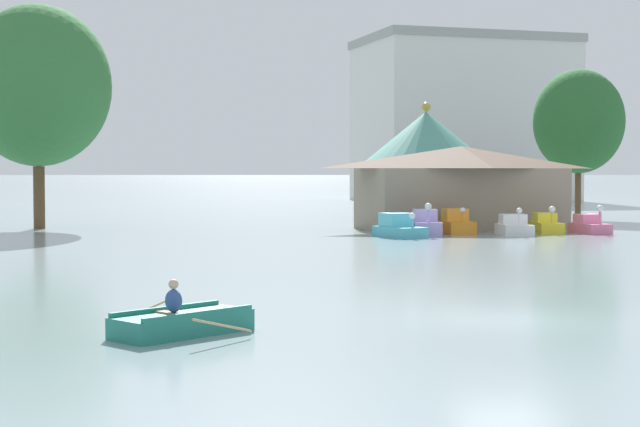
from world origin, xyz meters
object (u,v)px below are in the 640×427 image
at_px(pedal_boat_orange, 456,224).
at_px(boathouse, 461,186).
at_px(pedal_boat_white, 514,227).
at_px(shoreline_tree_right, 579,121).
at_px(pedal_boat_yellow, 546,225).
at_px(pedal_boat_lavender, 425,225).
at_px(green_roof_pavilion, 426,157).
at_px(pedal_boat_pink, 589,225).
at_px(background_building_block, 463,119).
at_px(pedal_boat_cyan, 399,228).
at_px(shoreline_tree_tall_left, 38,86).
at_px(rowboat_with_rower, 182,322).

distance_m(pedal_boat_orange, boathouse, 5.38).
distance_m(pedal_boat_white, shoreline_tree_right, 21.88).
bearing_deg(shoreline_tree_right, pedal_boat_orange, -139.25).
relative_size(pedal_boat_yellow, shoreline_tree_right, 0.27).
bearing_deg(pedal_boat_white, boathouse, -164.33).
height_order(pedal_boat_lavender, green_roof_pavilion, green_roof_pavilion).
bearing_deg(boathouse, pedal_boat_yellow, -61.33).
bearing_deg(pedal_boat_yellow, boathouse, -138.70).
height_order(pedal_boat_yellow, green_roof_pavilion, green_roof_pavilion).
relative_size(pedal_boat_yellow, pedal_boat_pink, 1.15).
height_order(pedal_boat_lavender, pedal_boat_orange, pedal_boat_lavender).
xyz_separation_m(pedal_boat_pink, background_building_block, (20.19, 61.72, 9.39)).
bearing_deg(pedal_boat_cyan, background_building_block, 140.24).
bearing_deg(boathouse, pedal_boat_pink, -50.77).
height_order(green_roof_pavilion, shoreline_tree_right, shoreline_tree_right).
bearing_deg(boathouse, pedal_boat_lavender, -130.29).
bearing_deg(pedal_boat_lavender, pedal_boat_pink, 99.02).
xyz_separation_m(pedal_boat_white, shoreline_tree_tall_left, (-25.30, 14.02, 8.37)).
bearing_deg(pedal_boat_cyan, rowboat_with_rower, -41.43).
height_order(pedal_boat_orange, pedal_boat_pink, pedal_boat_pink).
xyz_separation_m(pedal_boat_cyan, shoreline_tree_right, (20.27, 15.74, 6.76)).
relative_size(pedal_boat_yellow, green_roof_pavilion, 0.31).
bearing_deg(pedal_boat_white, pedal_boat_orange, -115.87).
height_order(pedal_boat_yellow, background_building_block, background_building_block).
height_order(pedal_boat_lavender, boathouse, boathouse).
relative_size(pedal_boat_white, background_building_block, 0.12).
relative_size(shoreline_tree_tall_left, background_building_block, 0.57).
height_order(pedal_boat_orange, pedal_boat_yellow, pedal_boat_yellow).
bearing_deg(boathouse, background_building_block, 65.41).
relative_size(pedal_boat_cyan, background_building_block, 0.13).
relative_size(pedal_boat_lavender, pedal_boat_white, 0.97).
bearing_deg(pedal_boat_orange, background_building_block, 158.92).
xyz_separation_m(boathouse, green_roof_pavilion, (2.99, 12.95, 1.96)).
relative_size(pedal_boat_lavender, shoreline_tree_right, 0.26).
height_order(pedal_boat_cyan, pedal_boat_yellow, pedal_boat_yellow).
bearing_deg(shoreline_tree_tall_left, pedal_boat_cyan, -36.92).
distance_m(rowboat_with_rower, pedal_boat_white, 37.04).
bearing_deg(shoreline_tree_right, green_roof_pavilion, 161.73).
relative_size(boathouse, background_building_block, 0.54).
xyz_separation_m(pedal_boat_lavender, shoreline_tree_right, (18.34, 14.81, 6.67)).
xyz_separation_m(rowboat_with_rower, pedal_boat_pink, (27.84, 29.21, 0.19)).
bearing_deg(shoreline_tree_tall_left, pedal_boat_yellow, -24.78).
bearing_deg(green_roof_pavilion, pedal_boat_white, -97.89).
bearing_deg(green_roof_pavilion, boathouse, -102.99).
bearing_deg(pedal_boat_cyan, boathouse, 121.75).
height_order(rowboat_with_rower, background_building_block, background_building_block).
bearing_deg(boathouse, shoreline_tree_tall_left, 163.20).
bearing_deg(pedal_boat_cyan, pedal_boat_white, 76.46).
relative_size(pedal_boat_cyan, pedal_boat_yellow, 1.09).
height_order(boathouse, green_roof_pavilion, green_roof_pavilion).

